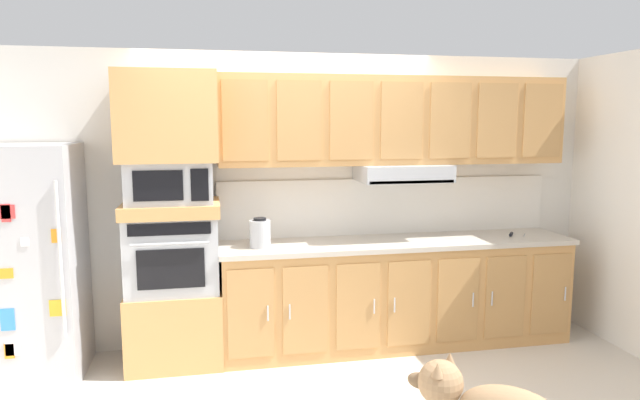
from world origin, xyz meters
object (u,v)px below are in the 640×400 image
built_in_oven (173,252)px  microwave (170,182)px  refrigerator (26,263)px  electric_kettle (260,233)px  screwdriver (512,234)px

built_in_oven → microwave: microwave is taller
refrigerator → built_in_oven: refrigerator is taller
electric_kettle → built_in_oven: bearing=176.1°
built_in_oven → microwave: bearing=-0.8°
built_in_oven → electric_kettle: built_in_oven is taller
microwave → screwdriver: size_ratio=3.83×
refrigerator → screwdriver: (3.97, 0.04, 0.05)m
refrigerator → electric_kettle: size_ratio=7.33×
refrigerator → microwave: 1.21m
microwave → screwdriver: (2.92, -0.03, -0.53)m
microwave → electric_kettle: 0.81m
refrigerator → screwdriver: size_ratio=10.47×
refrigerator → microwave: size_ratio=2.73×
microwave → electric_kettle: bearing=-3.9°
built_in_oven → screwdriver: (2.92, -0.03, 0.03)m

